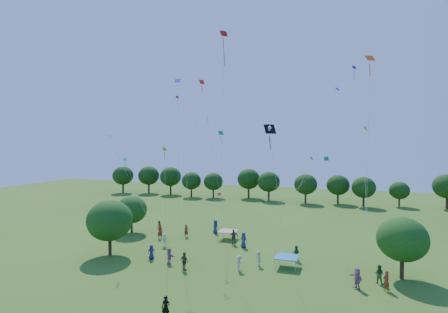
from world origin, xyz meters
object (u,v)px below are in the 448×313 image
Objects in this scene: near_tree_east at (402,239)px; tent_red_stripe at (228,231)px; pirate_kite at (270,133)px; red_high_kite at (223,70)px; near_tree_north at (132,210)px; near_tree_west at (110,220)px; man_in_black at (166,308)px; tent_blue at (287,257)px.

near_tree_east is 2.57× the size of tent_red_stripe.
pirate_kite is 0.55× the size of red_high_kite.
near_tree_north is 33.42m from near_tree_east.
near_tree_west reaches higher than man_in_black.
near_tree_west is at bearing -174.48° from near_tree_east.
tent_red_stripe is 1.00× the size of tent_blue.
near_tree_west is 1.19× the size of near_tree_north.
near_tree_north is (-3.35, 9.20, -0.65)m from near_tree_west.
tent_blue is 0.10× the size of red_high_kite.
red_high_kite is at bearing 14.54° from near_tree_west.
man_in_black is 23.71m from red_high_kite.
near_tree_north is 0.22× the size of red_high_kite.
near_tree_north reaches higher than tent_blue.
near_tree_north is at bearing -175.17° from tent_red_stripe.
near_tree_east reaches higher than near_tree_north.
tent_blue is (19.08, 2.44, -2.82)m from near_tree_west.
red_high_kite is at bearing -21.28° from near_tree_north.
near_tree_west is at bearing -69.98° from near_tree_north.
man_in_black is (-6.43, -13.07, -0.21)m from tent_blue.
tent_red_stripe is (10.33, 10.36, -2.82)m from near_tree_west.
near_tree_north is at bearing 110.02° from near_tree_west.
tent_blue is 12.75m from pirate_kite.
red_high_kite is at bearing 174.10° from tent_blue.
red_high_kite reaches higher than man_in_black.
near_tree_west is 2.77× the size of tent_blue.
near_tree_west is at bearing -172.71° from tent_blue.
near_tree_west reaches higher than near_tree_north.
red_high_kite reaches higher than pirate_kite.
pirate_kite is (21.39, -10.09, 10.08)m from near_tree_north.
tent_red_stripe is 11.80m from tent_blue.
near_tree_north reaches higher than man_in_black.
near_tree_west is 20.37m from pirate_kite.
near_tree_north is 2.32× the size of tent_red_stripe.
red_high_kite is (-0.47, 13.79, 19.29)m from man_in_black.
near_tree_east reaches higher than tent_red_stripe.
near_tree_east is 0.24× the size of red_high_kite.
tent_blue is at bearing 52.53° from man_in_black.
tent_blue is 1.34× the size of man_in_black.
tent_blue is (22.43, -6.76, -2.17)m from near_tree_north.
tent_red_stripe is at bearing 85.03° from man_in_black.
man_in_black is at bearing -141.27° from near_tree_east.
near_tree_west is at bearing -134.90° from tent_red_stripe.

